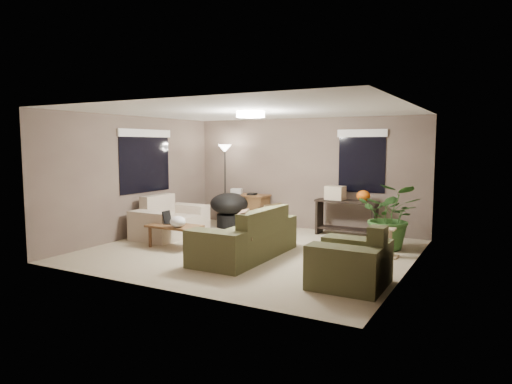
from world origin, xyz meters
The scene contains 20 objects.
room_shell centered at (0.00, 0.00, 1.25)m, with size 5.50×5.50×5.50m.
main_sofa centered at (0.18, -0.44, 0.29)m, with size 0.95×2.20×0.85m.
throw_pillows centered at (0.44, -0.44, 0.65)m, with size 0.38×1.40×0.47m.
loveseat centered at (-2.15, 0.34, 0.30)m, with size 0.90×1.60×0.85m.
armchair centered at (2.20, -1.14, 0.30)m, with size 0.95×1.00×0.85m.
coffee_table centered at (-1.38, -0.44, 0.36)m, with size 1.00×0.55×0.42m.
laptop centered at (-1.55, -0.34, 0.48)m, with size 0.39×0.31×0.24m.
plastic_bag centered at (-1.18, -0.59, 0.52)m, with size 0.29×0.26×0.21m, color white.
desk centered at (-1.34, 2.15, 0.38)m, with size 1.10×0.50×0.75m.
desk_papers centered at (-1.50, 2.14, 0.80)m, with size 0.70×0.30×0.12m.
console_table centered at (1.10, 2.14, 0.44)m, with size 1.30×0.40×0.75m.
pumpkin centered at (1.45, 2.14, 0.87)m, with size 0.28×0.28×0.23m, color orange.
cardboard_box centered at (0.85, 2.14, 0.89)m, with size 0.39×0.29×0.29m, color beige.
papasan_chair centered at (-1.59, 1.83, 0.47)m, with size 1.05×1.05×0.80m.
floor_lamp centered at (-1.85, 2.04, 1.60)m, with size 0.32×0.32×1.91m.
ceiling_fixture centered at (0.00, 0.00, 2.44)m, with size 0.50×0.50×0.10m, color white.
houseplant centered at (2.19, 1.33, 0.48)m, with size 1.10×1.22×0.95m, color #2D5923.
cat_scratching_post centered at (2.29, 0.72, 0.21)m, with size 0.32×0.32×0.50m.
window_left centered at (-2.73, 0.30, 1.78)m, with size 0.05×1.56×1.33m.
window_back centered at (1.30, 2.48, 1.79)m, with size 1.06×0.05×1.33m.
Camera 1 is at (3.98, -7.06, 1.92)m, focal length 32.00 mm.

